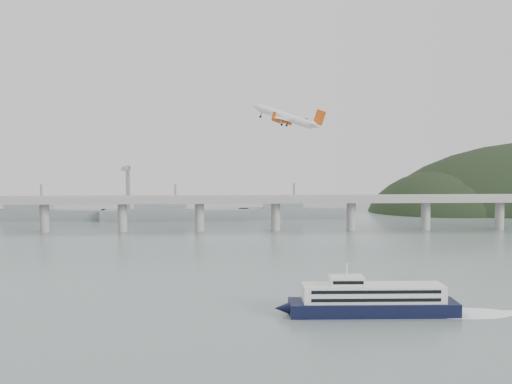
{
  "coord_description": "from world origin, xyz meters",
  "views": [
    {
      "loc": [
        -14.6,
        -245.6,
        57.52
      ],
      "look_at": [
        0.0,
        55.0,
        36.0
      ],
      "focal_mm": 48.0,
      "sensor_mm": 36.0,
      "label": 1
    }
  ],
  "objects": [
    {
      "name": "ferry",
      "position": [
        35.73,
        -21.05,
        4.75
      ],
      "size": [
        92.85,
        16.95,
        17.52
      ],
      "rotation": [
        0.0,
        0.0,
        -0.02
      ],
      "color": "black",
      "rests_on": "ground"
    },
    {
      "name": "ground",
      "position": [
        0.0,
        0.0,
        0.0
      ],
      "size": [
        900.0,
        900.0,
        0.0
      ],
      "primitive_type": "plane",
      "color": "slate",
      "rests_on": "ground"
    },
    {
      "name": "distant_fleet",
      "position": [
        -155.36,
        265.08,
        6.22
      ],
      "size": [
        453.0,
        60.9,
        40.0
      ],
      "color": "slate",
      "rests_on": "ground"
    },
    {
      "name": "airliner",
      "position": [
        14.41,
        65.05,
        69.31
      ],
      "size": [
        33.3,
        32.01,
        14.41
      ],
      "rotation": [
        0.05,
        -0.32,
        2.59
      ],
      "color": "white",
      "rests_on": "ground"
    },
    {
      "name": "bridge",
      "position": [
        -1.15,
        200.0,
        17.65
      ],
      "size": [
        800.0,
        22.0,
        23.9
      ],
      "color": "gray",
      "rests_on": "ground"
    }
  ]
}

